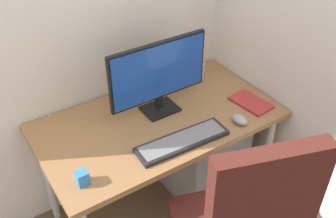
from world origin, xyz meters
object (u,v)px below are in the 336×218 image
(pen_holder, at_px, (199,69))
(desk_clamp_accessory, at_px, (82,178))
(mouse, at_px, (240,119))
(notebook, at_px, (251,102))
(monitor, at_px, (159,74))
(filing_cabinet, at_px, (201,151))
(keyboard, at_px, (182,141))

(pen_holder, distance_m, desk_clamp_accessory, 1.07)
(mouse, bearing_deg, notebook, 29.58)
(pen_holder, bearing_deg, mouse, -102.44)
(monitor, distance_m, pen_holder, 0.47)
(monitor, bearing_deg, notebook, -27.80)
(filing_cabinet, bearing_deg, pen_holder, 61.26)
(monitor, relative_size, notebook, 2.50)
(keyboard, relative_size, notebook, 2.15)
(monitor, xyz_separation_m, notebook, (0.46, -0.24, -0.22))
(filing_cabinet, height_order, monitor, monitor)
(mouse, xyz_separation_m, pen_holder, (0.11, 0.50, 0.02))
(filing_cabinet, distance_m, monitor, 0.69)
(monitor, xyz_separation_m, mouse, (0.29, -0.34, -0.20))
(keyboard, height_order, desk_clamp_accessory, desk_clamp_accessory)
(pen_holder, xyz_separation_m, desk_clamp_accessory, (-0.97, -0.45, -0.01))
(keyboard, bearing_deg, pen_holder, 45.95)
(filing_cabinet, relative_size, pen_holder, 3.54)
(filing_cabinet, height_order, notebook, notebook)
(keyboard, relative_size, desk_clamp_accessory, 7.20)
(keyboard, xyz_separation_m, notebook, (0.51, 0.06, -0.00))
(mouse, bearing_deg, monitor, 130.87)
(mouse, relative_size, pen_holder, 0.56)
(notebook, bearing_deg, mouse, -157.34)
(monitor, bearing_deg, desk_clamp_accessory, -153.74)
(notebook, bearing_deg, pen_holder, 91.68)
(keyboard, distance_m, desk_clamp_accessory, 0.52)
(pen_holder, height_order, desk_clamp_accessory, pen_holder)
(monitor, relative_size, mouse, 5.87)
(pen_holder, distance_m, notebook, 0.41)
(filing_cabinet, xyz_separation_m, monitor, (-0.27, 0.06, 0.63))
(mouse, xyz_separation_m, notebook, (0.17, 0.09, -0.01))
(mouse, relative_size, desk_clamp_accessory, 1.43)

